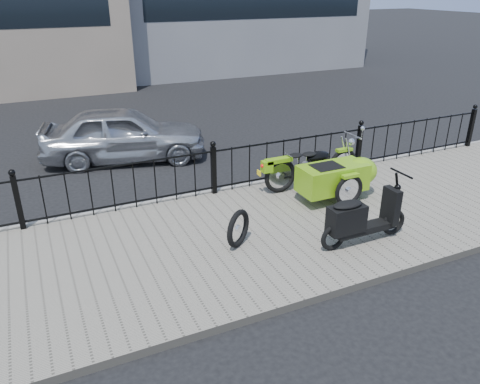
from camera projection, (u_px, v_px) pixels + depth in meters
name	position (u px, v px, depth m)	size (l,w,h in m)	color
ground	(242.00, 226.00, 8.27)	(120.00, 120.00, 0.00)	black
sidewalk	(254.00, 236.00, 7.84)	(30.00, 3.80, 0.12)	gray
curb	(212.00, 193.00, 9.44)	(30.00, 0.10, 0.12)	gray
iron_fence	(214.00, 171.00, 9.11)	(14.11, 0.11, 1.08)	black
motorcycle_sidecar	(336.00, 173.00, 8.97)	(2.28, 1.48, 0.98)	black
scooter	(360.00, 219.00, 7.33)	(1.64, 0.48, 1.11)	black
spare_tire	(238.00, 228.00, 7.30)	(0.62, 0.62, 0.09)	black
sedan_car	(124.00, 134.00, 11.13)	(1.54, 3.82, 1.30)	#B6B8BE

